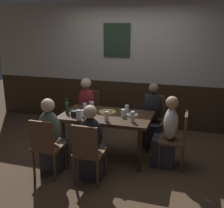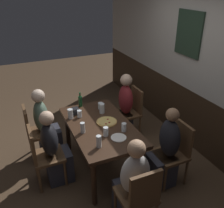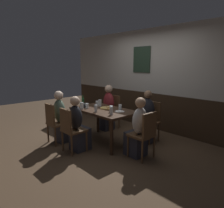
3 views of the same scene
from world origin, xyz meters
TOP-DOWN VIEW (x-y plane):
  - ground_plane at (0.00, 0.00)m, footprint 12.00×12.00m
  - wall_back at (-0.00, 1.65)m, footprint 6.40×0.13m
  - dining_table at (0.00, 0.00)m, footprint 1.45×0.83m
  - chair_left_near at (-0.64, -0.83)m, footprint 0.40×0.40m
  - chair_left_far at (-0.64, 0.83)m, footprint 0.40×0.40m
  - chair_mid_near at (0.00, -0.83)m, footprint 0.40×0.40m
  - chair_right_far at (0.64, 0.83)m, footprint 0.40×0.40m
  - chair_head_east at (1.14, 0.00)m, footprint 0.40×0.40m
  - person_left_near at (-0.64, -0.67)m, footprint 0.34×0.37m
  - person_left_far at (-0.64, 0.67)m, footprint 0.34×0.37m
  - person_mid_near at (0.00, -0.67)m, footprint 0.34×0.37m
  - person_right_far at (0.64, 0.67)m, footprint 0.34×0.37m
  - person_head_east at (0.98, 0.00)m, footprint 0.37×0.34m
  - pizza at (-0.02, 0.11)m, footprint 0.29×0.29m
  - highball_clear at (-0.45, 0.18)m, footprint 0.07×0.07m
  - pint_glass_pale at (0.28, -0.03)m, footprint 0.07×0.07m
  - beer_glass_tall at (-0.31, 0.15)m, footprint 0.08×0.08m
  - tumbler_water at (0.09, -0.28)m, footprint 0.06×0.06m
  - beer_glass_half at (-0.34, -0.33)m, footprint 0.08×0.08m
  - pint_glass_stout at (0.28, 0.23)m, footprint 0.07×0.07m
  - pint_glass_amber at (0.48, -0.20)m, footprint 0.06×0.06m
  - tumbler_short at (-0.33, -0.20)m, footprint 0.07×0.07m
  - beer_bottle_green at (-0.65, -0.08)m, footprint 0.06×0.06m
  - plate_white_large at (0.40, 0.10)m, footprint 0.20×0.20m
  - condiment_caddy at (-0.45, -0.22)m, footprint 0.11×0.09m

SIDE VIEW (x-z plane):
  - ground_plane at x=0.00m, z-range 0.00..0.00m
  - person_mid_near at x=0.00m, z-range -0.09..1.01m
  - person_head_east at x=0.98m, z-range -0.09..1.03m
  - person_right_far at x=0.64m, z-range -0.09..1.05m
  - person_left_near at x=-0.64m, z-range -0.09..1.05m
  - chair_left_near at x=-0.64m, z-range 0.06..0.94m
  - chair_left_far at x=-0.64m, z-range 0.06..0.94m
  - chair_mid_near at x=0.00m, z-range 0.06..0.94m
  - chair_right_far at x=0.64m, z-range 0.06..0.94m
  - chair_head_east at x=1.14m, z-range 0.06..0.94m
  - person_left_far at x=-0.64m, z-range -0.09..1.08m
  - dining_table at x=0.00m, z-range 0.28..1.02m
  - plate_white_large at x=0.40m, z-range 0.74..0.75m
  - pizza at x=-0.02m, z-range 0.74..0.77m
  - condiment_caddy at x=-0.45m, z-range 0.74..0.83m
  - highball_clear at x=-0.45m, z-range 0.74..0.84m
  - tumbler_short at x=-0.33m, z-range 0.73..0.84m
  - pint_glass_stout at x=0.28m, z-range 0.73..0.85m
  - pint_glass_pale at x=0.28m, z-range 0.73..0.86m
  - tumbler_water at x=0.09m, z-range 0.73..0.88m
  - beer_glass_tall at x=-0.31m, z-range 0.73..0.88m
  - beer_glass_half at x=-0.34m, z-range 0.73..0.88m
  - pint_glass_amber at x=0.48m, z-range 0.73..0.89m
  - beer_bottle_green at x=-0.65m, z-range 0.71..0.95m
  - wall_back at x=0.00m, z-range 0.00..2.60m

